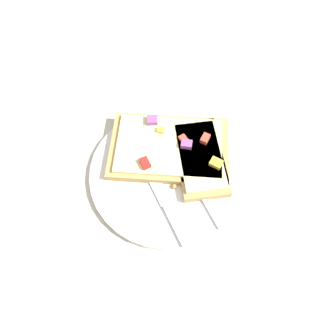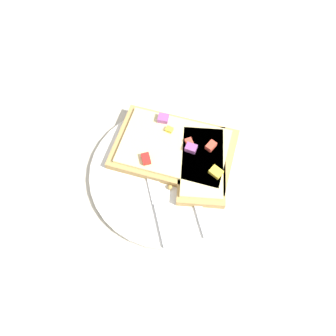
{
  "view_description": "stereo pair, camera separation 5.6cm",
  "coord_description": "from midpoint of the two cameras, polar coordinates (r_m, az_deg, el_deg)",
  "views": [
    {
      "loc": [
        -0.01,
        0.26,
        0.52
      ],
      "look_at": [
        0.0,
        0.0,
        0.02
      ],
      "focal_mm": 35.0,
      "sensor_mm": 36.0,
      "label": 1
    },
    {
      "loc": [
        -0.07,
        0.25,
        0.52
      ],
      "look_at": [
        0.0,
        0.0,
        0.02
      ],
      "focal_mm": 35.0,
      "sensor_mm": 36.0,
      "label": 2
    }
  ],
  "objects": [
    {
      "name": "pizza_slice_main",
      "position": [
        0.58,
        3.51,
        3.27
      ],
      "size": [
        0.21,
        0.14,
        0.03
      ],
      "rotation": [
        0.0,
        0.0,
        3.12
      ],
      "color": "tan",
      "rests_on": "plate"
    },
    {
      "name": "plate",
      "position": [
        0.57,
        2.78,
        -1.01
      ],
      "size": [
        0.27,
        0.27,
        0.01
      ],
      "color": "silver",
      "rests_on": "ground"
    },
    {
      "name": "pizza_slice_corner",
      "position": [
        0.57,
        8.74,
        0.54
      ],
      "size": [
        0.11,
        0.17,
        0.03
      ],
      "rotation": [
        0.0,
        0.0,
        4.9
      ],
      "color": "tan",
      "rests_on": "plate"
    },
    {
      "name": "fork",
      "position": [
        0.57,
        6.03,
        -0.2
      ],
      "size": [
        0.13,
        0.21,
        0.01
      ],
      "rotation": [
        0.0,
        0.0,
        5.21
      ],
      "color": "silver",
      "rests_on": "plate"
    },
    {
      "name": "crumb_scatter",
      "position": [
        0.58,
        4.4,
        2.06
      ],
      "size": [
        0.02,
        0.15,
        0.01
      ],
      "color": "tan",
      "rests_on": "plate"
    },
    {
      "name": "ground_plane",
      "position": [
        0.58,
        2.75,
        -1.28
      ],
      "size": [
        4.0,
        4.0,
        0.0
      ],
      "primitive_type": "plane",
      "color": "#BCB29E"
    },
    {
      "name": "knife",
      "position": [
        0.54,
        1.12,
        -5.8
      ],
      "size": [
        0.11,
        0.18,
        0.01
      ],
      "rotation": [
        0.0,
        0.0,
        5.21
      ],
      "color": "silver",
      "rests_on": "plate"
    }
  ]
}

